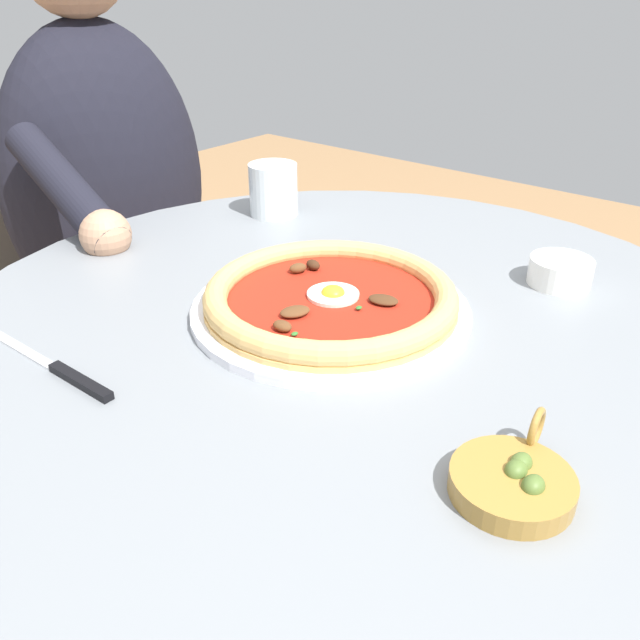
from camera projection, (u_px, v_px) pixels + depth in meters
name	position (u px, v px, depth m)	size (l,w,h in m)	color
dining_table	(346.00, 434.00, 0.81)	(0.92, 0.92, 0.74)	gray
pizza_on_plate	(331.00, 299.00, 0.72)	(0.31, 0.31, 0.04)	white
water_glass	(273.00, 192.00, 1.00)	(0.07, 0.07, 0.08)	silver
steak_knife	(61.00, 371.00, 0.62)	(0.02, 0.22, 0.01)	silver
ramekin_capers	(560.00, 270.00, 0.79)	(0.08, 0.08, 0.03)	white
olive_pan	(514.00, 481.00, 0.48)	(0.12, 0.09, 0.04)	olive
diner_person	(123.00, 289.00, 1.28)	(0.43, 0.48, 1.17)	#282833
cafe_chair_diner	(97.00, 272.00, 1.38)	(0.45, 0.45, 0.83)	#504A45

